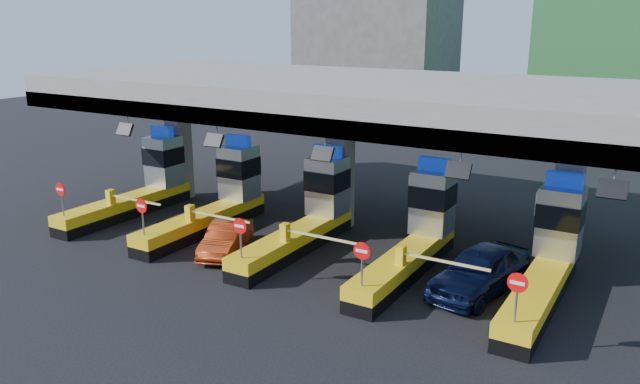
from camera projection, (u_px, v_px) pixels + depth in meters
The scene contains 10 objects.
ground at pixel (307, 246), 27.20m from camera, with size 120.00×120.00×0.00m, color black.
toll_canopy at pixel (340, 98), 27.94m from camera, with size 28.00×12.09×7.00m.
toll_lane_far_left at pixel (144, 184), 31.96m from camera, with size 4.43×8.00×4.16m.
toll_lane_left at pixel (220, 197), 29.51m from camera, with size 4.43×8.00×4.16m.
toll_lane_center at pixel (310, 213), 27.05m from camera, with size 4.43×8.00×4.16m.
toll_lane_right at pixel (418, 233), 24.60m from camera, with size 4.43×8.00×4.16m.
toll_lane_far_right at pixel (550, 257), 22.15m from camera, with size 4.43×8.00×4.16m.
bg_building_concrete at pixel (378, 25), 61.51m from camera, with size 14.00×10.00×18.00m, color #4C4C49.
van at pixel (480, 271), 22.34m from camera, with size 1.99×4.94×1.68m, color black.
red_car at pixel (226, 238), 26.21m from camera, with size 1.35×3.87×1.28m, color maroon.
Camera 1 is at (13.52, -21.72, 9.54)m, focal length 35.00 mm.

